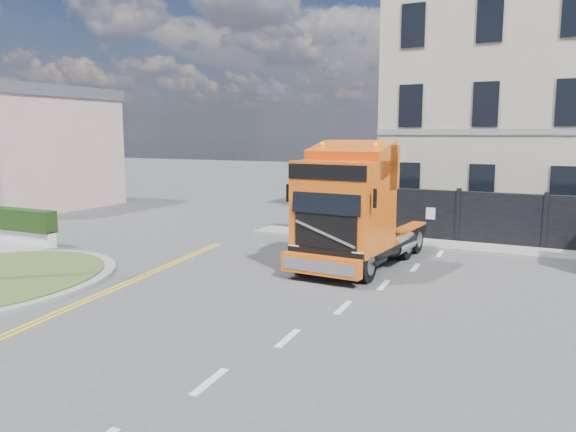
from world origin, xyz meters
The scene contains 6 objects.
ground centered at (0.00, 0.00, 0.00)m, with size 120.00×120.00×0.00m, color #424244.
seaside_bldg_pink centered at (-20.00, 9.00, 3.00)m, with size 8.00×8.00×6.00m, color #D5A8A6.
hoarding_fence centered at (6.55, 9.00, 1.00)m, with size 18.80×0.25×2.00m.
georgian_building centered at (6.00, 16.50, 5.77)m, with size 12.30×10.30×12.80m.
pavement_far centered at (6.00, 8.10, 0.06)m, with size 20.00×1.60×0.12m, color gray.
truck centered at (1.75, 3.48, 1.70)m, with size 2.76×6.48×3.80m.
Camera 1 is at (7.53, -12.63, 4.16)m, focal length 35.00 mm.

